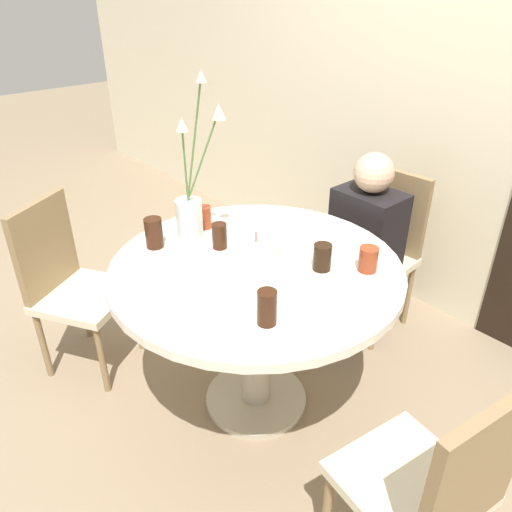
% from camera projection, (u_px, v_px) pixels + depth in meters
% --- Properties ---
extents(ground_plane, '(16.00, 16.00, 0.00)m').
position_uv_depth(ground_plane, '(256.00, 400.00, 2.43)').
color(ground_plane, '#89755B').
extents(wall_back, '(8.00, 0.05, 2.60)m').
position_uv_depth(wall_back, '(456.00, 87.00, 2.57)').
color(wall_back, beige).
rests_on(wall_back, ground_plane).
extents(dining_table, '(1.21, 1.21, 0.77)m').
position_uv_depth(dining_table, '(256.00, 294.00, 2.12)').
color(dining_table, silver).
rests_on(dining_table, ground_plane).
extents(chair_far_back, '(0.42, 0.42, 0.90)m').
position_uv_depth(chair_far_back, '(381.00, 243.00, 2.77)').
color(chair_far_back, beige).
rests_on(chair_far_back, ground_plane).
extents(chair_right_flank, '(0.55, 0.55, 0.90)m').
position_uv_depth(chair_right_flank, '(69.00, 279.00, 2.45)').
color(chair_right_flank, beige).
rests_on(chair_right_flank, ground_plane).
extents(chair_left_flank, '(0.46, 0.46, 0.90)m').
position_uv_depth(chair_left_flank, '(433.00, 484.00, 1.47)').
color(chair_left_flank, beige).
rests_on(chair_left_flank, ground_plane).
extents(birthday_cake, '(0.19, 0.19, 0.15)m').
position_uv_depth(birthday_cake, '(256.00, 253.00, 2.02)').
color(birthday_cake, white).
rests_on(birthday_cake, dining_table).
extents(flower_vase, '(0.21, 0.18, 0.74)m').
position_uv_depth(flower_vase, '(191.00, 207.00, 2.15)').
color(flower_vase, silver).
rests_on(flower_vase, dining_table).
extents(side_plate, '(0.19, 0.19, 0.01)m').
position_uv_depth(side_plate, '(261.00, 235.00, 2.27)').
color(side_plate, white).
rests_on(side_plate, dining_table).
extents(drink_glass_0, '(0.06, 0.06, 0.11)m').
position_uv_depth(drink_glass_0, '(205.00, 217.00, 2.32)').
color(drink_glass_0, maroon).
rests_on(drink_glass_0, dining_table).
extents(drink_glass_1, '(0.07, 0.07, 0.11)m').
position_uv_depth(drink_glass_1, '(220.00, 236.00, 2.15)').
color(drink_glass_1, '#33190C').
rests_on(drink_glass_1, dining_table).
extents(drink_glass_2, '(0.08, 0.08, 0.13)m').
position_uv_depth(drink_glass_2, '(154.00, 233.00, 2.15)').
color(drink_glass_2, '#33190C').
rests_on(drink_glass_2, dining_table).
extents(drink_glass_3, '(0.07, 0.07, 0.11)m').
position_uv_depth(drink_glass_3, '(322.00, 257.00, 1.99)').
color(drink_glass_3, black).
rests_on(drink_glass_3, dining_table).
extents(drink_glass_4, '(0.07, 0.07, 0.13)m').
position_uv_depth(drink_glass_4, '(267.00, 308.00, 1.68)').
color(drink_glass_4, '#33190C').
rests_on(drink_glass_4, dining_table).
extents(drink_glass_5, '(0.08, 0.08, 0.10)m').
position_uv_depth(drink_glass_5, '(368.00, 259.00, 1.98)').
color(drink_glass_5, maroon).
rests_on(drink_glass_5, dining_table).
extents(person_guest, '(0.34, 0.24, 1.06)m').
position_uv_depth(person_guest, '(364.00, 254.00, 2.68)').
color(person_guest, '#383333').
rests_on(person_guest, ground_plane).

